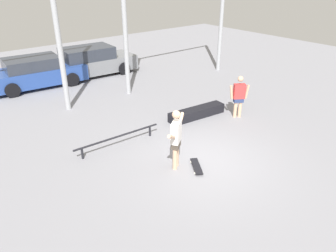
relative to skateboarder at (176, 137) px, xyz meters
The scene contains 8 objects.
ground_plane 1.29m from the skateboarder, 13.51° to the right, with size 36.00×36.00×0.00m, color gray.
skateboarder is the anchor object (origin of this frame).
skateboard 1.08m from the skateboarder, 44.09° to the right, with size 0.61×0.82×0.08m.
grind_box 3.62m from the skateboarder, 36.68° to the left, with size 2.31×0.48×0.35m, color black.
grind_rail 2.24m from the skateboarder, 107.15° to the left, with size 2.93×0.16×0.38m.
parked_car_blue 9.40m from the skateboarder, 93.29° to the left, with size 4.40×2.19×1.39m.
parked_car_grey 9.67m from the skateboarder, 76.59° to the left, with size 4.62×2.14×1.47m.
bystander 4.19m from the skateboarder, 16.12° to the left, with size 0.68×0.48×1.60m.
Camera 1 is at (-5.93, -5.72, 5.12)m, focal length 35.00 mm.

